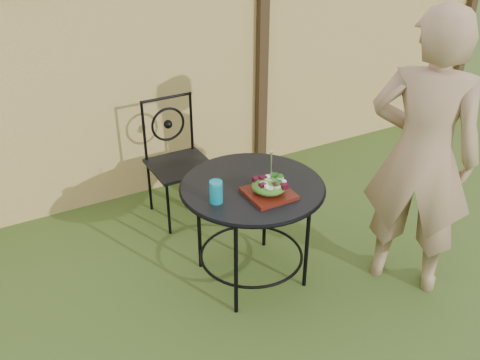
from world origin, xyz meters
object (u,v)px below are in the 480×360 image
at_px(patio_table, 252,203).
at_px(patio_chair, 177,157).
at_px(diner, 422,157).
at_px(salad_plate, 269,194).

xyz_separation_m(patio_table, patio_chair, (-0.10, 1.00, -0.08)).
xyz_separation_m(patio_table, diner, (0.90, -0.50, 0.34)).
xyz_separation_m(patio_table, salad_plate, (0.02, -0.16, 0.15)).
xyz_separation_m(diner, salad_plate, (-0.88, 0.35, -0.19)).
distance_m(diner, salad_plate, 0.96).
bearing_deg(patio_chair, patio_table, -84.55).
height_order(diner, salad_plate, diner).
xyz_separation_m(patio_chair, diner, (0.99, -1.50, 0.42)).
relative_size(patio_table, diner, 0.50).
bearing_deg(diner, patio_chair, -3.28).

